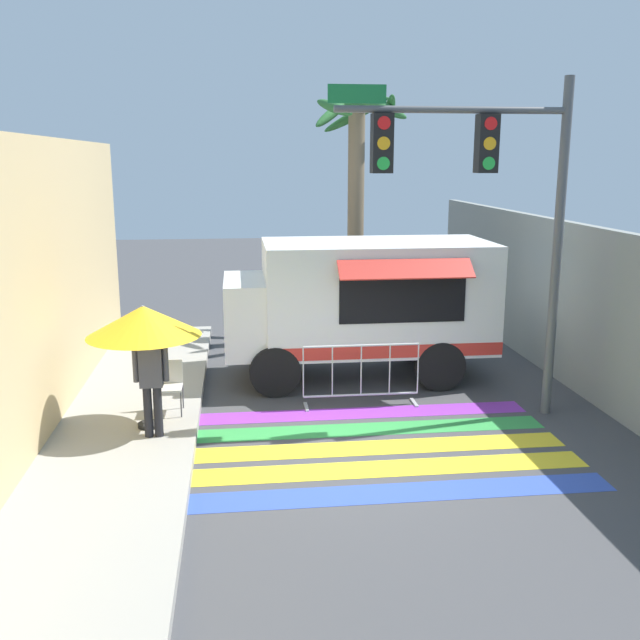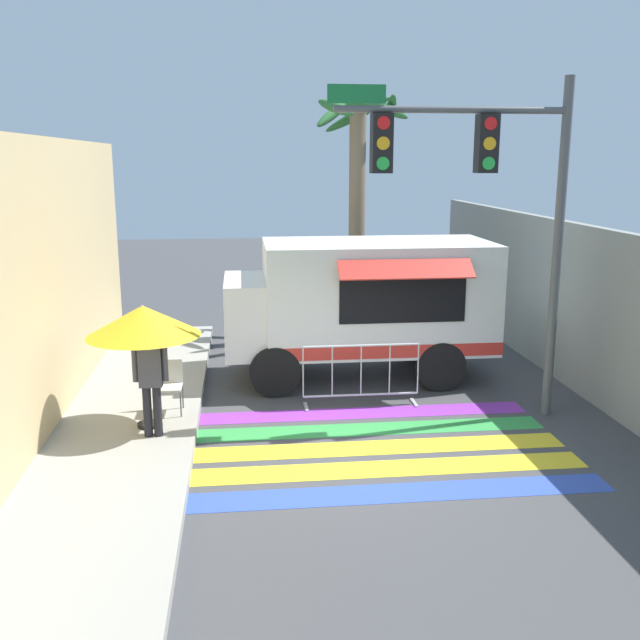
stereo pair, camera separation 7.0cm
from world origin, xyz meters
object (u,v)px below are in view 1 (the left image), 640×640
Objects in this scene: folding_chair at (168,381)px; barricade_front at (361,375)px; food_truck at (356,300)px; traffic_signal_pole at (486,184)px; palm_tree at (357,175)px; vendor_person at (151,376)px; patio_umbrella at (144,322)px.

barricade_front is at bearing -8.85° from folding_chair.
barricade_front reaches higher than folding_chair.
food_truck is 0.93× the size of traffic_signal_pole.
palm_tree is at bearing 38.61° from folding_chair.
food_truck is at bearing 83.61° from barricade_front.
traffic_signal_pole reaches higher than folding_chair.
barricade_front is 0.35× the size of palm_tree.
vendor_person is (-3.64, -3.19, -0.45)m from food_truck.
vendor_person is (0.12, -0.42, -0.74)m from patio_umbrella.
patio_umbrella is 1.15× the size of vendor_person.
vendor_person is 0.81× the size of barricade_front.
palm_tree is (0.76, 5.18, 3.37)m from barricade_front.
traffic_signal_pole is 6.02m from vendor_person.
food_truck reaches higher than vendor_person.
folding_chair is 7.60m from palm_tree.
folding_chair is 0.15× the size of palm_tree.
palm_tree is (-1.08, 5.93, 0.01)m from traffic_signal_pole.
traffic_signal_pole is 6.03m from palm_tree.
palm_tree is (4.21, 6.63, 2.80)m from vendor_person.
vendor_person is 0.29× the size of palm_tree.
traffic_signal_pole is 3.90m from barricade_front.
patio_umbrella is at bearing -177.00° from traffic_signal_pole.
traffic_signal_pole is at bearing -56.55° from food_truck.
food_truck is 6.03× the size of folding_chair.
traffic_signal_pole is 3.30× the size of vendor_person.
patio_umbrella is at bearing -124.87° from palm_tree.
folding_chair is 0.42× the size of barricade_front.
palm_tree reaches higher than barricade_front.
patio_umbrella is at bearing 105.61° from vendor_person.
food_truck is 2.51× the size of barricade_front.
traffic_signal_pole is 2.68× the size of barricade_front.
barricade_front is (-0.19, -1.73, -1.02)m from food_truck.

